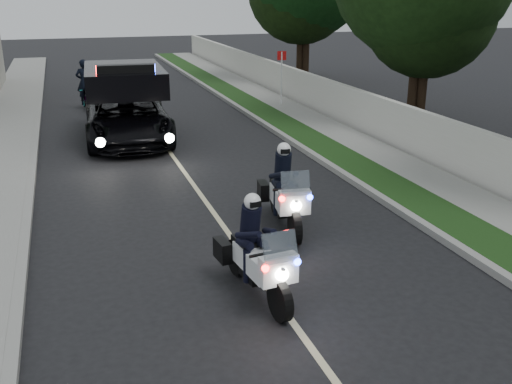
# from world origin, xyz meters

# --- Properties ---
(ground) EXTENTS (120.00, 120.00, 0.00)m
(ground) POSITION_xyz_m (0.00, 0.00, 0.00)
(ground) COLOR black
(ground) RESTS_ON ground
(curb_right) EXTENTS (0.20, 60.00, 0.15)m
(curb_right) POSITION_xyz_m (4.10, 10.00, 0.07)
(curb_right) COLOR gray
(curb_right) RESTS_ON ground
(grass_verge) EXTENTS (1.20, 60.00, 0.16)m
(grass_verge) POSITION_xyz_m (4.80, 10.00, 0.08)
(grass_verge) COLOR #193814
(grass_verge) RESTS_ON ground
(sidewalk_right) EXTENTS (1.40, 60.00, 0.16)m
(sidewalk_right) POSITION_xyz_m (6.10, 10.00, 0.08)
(sidewalk_right) COLOR gray
(sidewalk_right) RESTS_ON ground
(property_wall) EXTENTS (0.22, 60.00, 1.50)m
(property_wall) POSITION_xyz_m (7.10, 10.00, 0.75)
(property_wall) COLOR beige
(property_wall) RESTS_ON ground
(curb_left) EXTENTS (0.20, 60.00, 0.15)m
(curb_left) POSITION_xyz_m (-4.10, 10.00, 0.07)
(curb_left) COLOR gray
(curb_left) RESTS_ON ground
(lane_marking) EXTENTS (0.12, 50.00, 0.01)m
(lane_marking) POSITION_xyz_m (0.00, 10.00, 0.00)
(lane_marking) COLOR #BFB78C
(lane_marking) RESTS_ON ground
(police_moto_left) EXTENTS (0.97, 2.17, 1.79)m
(police_moto_left) POSITION_xyz_m (-0.26, 1.63, 0.00)
(police_moto_left) COLOR white
(police_moto_left) RESTS_ON ground
(police_moto_right) EXTENTS (1.07, 2.28, 1.87)m
(police_moto_right) POSITION_xyz_m (1.26, 4.30, 0.00)
(police_moto_right) COLOR silver
(police_moto_right) RESTS_ON ground
(police_suv) EXTENTS (3.05, 6.07, 2.88)m
(police_suv) POSITION_xyz_m (-1.06, 13.27, 0.00)
(police_suv) COLOR black
(police_suv) RESTS_ON ground
(bicycle) EXTENTS (0.82, 1.83, 0.93)m
(bicycle) POSITION_xyz_m (-2.14, 19.41, 0.00)
(bicycle) COLOR black
(bicycle) RESTS_ON ground
(cyclist) EXTENTS (0.75, 0.54, 1.93)m
(cyclist) POSITION_xyz_m (-2.14, 19.41, 0.00)
(cyclist) COLOR black
(cyclist) RESTS_ON ground
(sign_post) EXTENTS (0.47, 0.47, 2.50)m
(sign_post) POSITION_xyz_m (6.00, 17.18, 0.00)
(sign_post) COLOR #B60D22
(sign_post) RESTS_ON ground
(tree_right_b) EXTENTS (8.52, 8.52, 11.02)m
(tree_right_b) POSITION_xyz_m (9.58, 12.52, 0.00)
(tree_right_b) COLOR #1C3C14
(tree_right_b) RESTS_ON ground
(tree_right_c) EXTENTS (6.34, 6.34, 8.15)m
(tree_right_c) POSITION_xyz_m (9.87, 12.36, 0.00)
(tree_right_c) COLOR black
(tree_right_c) RESTS_ON ground
(tree_right_d) EXTENTS (7.63, 7.63, 11.18)m
(tree_right_d) POSITION_xyz_m (9.82, 23.57, 0.00)
(tree_right_d) COLOR #143D14
(tree_right_d) RESTS_ON ground
(tree_right_e) EXTENTS (6.88, 6.88, 9.50)m
(tree_right_e) POSITION_xyz_m (9.52, 23.72, 0.00)
(tree_right_e) COLOR black
(tree_right_e) RESTS_ON ground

